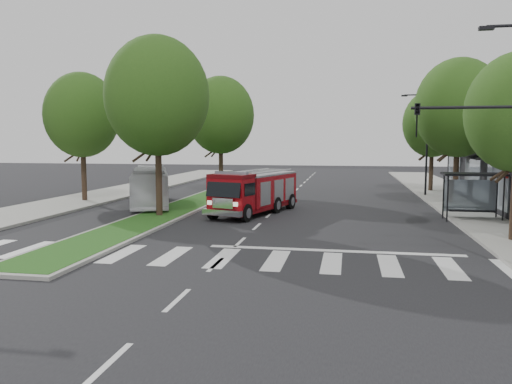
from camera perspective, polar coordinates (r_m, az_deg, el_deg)
ground at (r=21.53m, az=-1.84°, el=-5.76°), size 140.00×140.00×0.00m
sidewalk_right at (r=31.92m, az=24.89°, el=-2.38°), size 5.00×80.00×0.15m
sidewalk_left at (r=36.28m, az=-21.21°, el=-1.31°), size 5.00×80.00×0.15m
median at (r=40.24m, az=-4.72°, el=-0.27°), size 3.00×50.00×0.15m
bus_shelter at (r=29.61m, az=23.50°, el=0.91°), size 3.20×1.60×2.61m
tree_right_mid at (r=35.37m, az=22.14°, el=8.90°), size 5.60×5.60×9.72m
tree_right_far at (r=45.18m, az=19.55°, el=7.39°), size 5.00×5.00×8.73m
tree_median_near at (r=28.72m, az=-11.23°, el=10.68°), size 5.80×5.80×10.16m
tree_median_far at (r=42.01m, az=-4.07°, el=8.74°), size 5.60×5.60×9.72m
tree_left_mid at (r=37.55m, az=-19.28°, el=8.29°), size 5.20×5.20×9.16m
streetlight_right_near at (r=17.86m, az=27.25°, el=6.29°), size 4.08×0.22×8.00m
streetlight_right_far at (r=41.03m, az=18.76°, el=5.72°), size 2.11×0.20×8.00m
fire_engine at (r=29.76m, az=-0.14°, el=-0.04°), size 4.47×8.08×2.69m
city_bus at (r=34.10m, az=-11.99°, el=0.62°), size 5.54×9.59×2.63m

